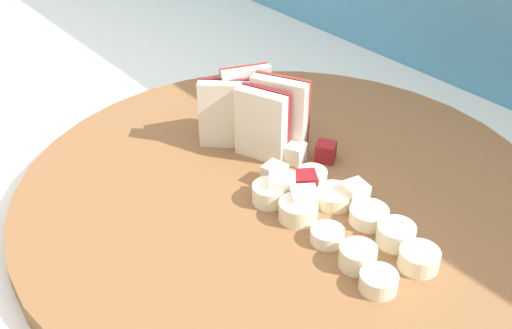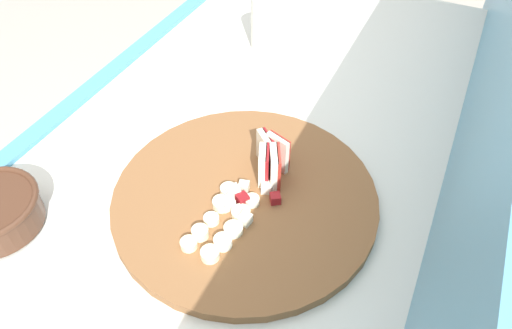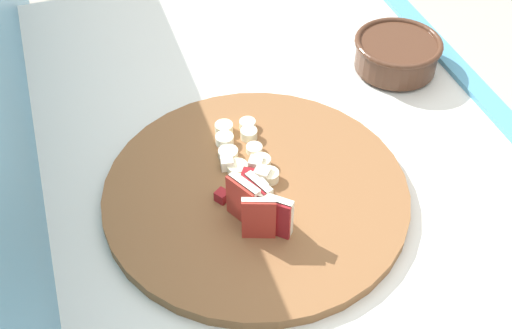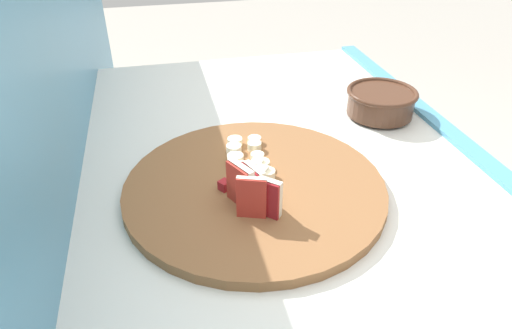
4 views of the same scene
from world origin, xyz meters
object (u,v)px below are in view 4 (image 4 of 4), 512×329
apple_dice_pile (247,176)px  banana_slice_rows (248,157)px  apple_wedge_fan (252,190)px  ceramic_bowl (381,101)px  cutting_board (255,188)px

apple_dice_pile → banana_slice_rows: (0.06, -0.01, -0.00)m
apple_wedge_fan → apple_dice_pile: bearing=-6.7°
ceramic_bowl → banana_slice_rows: bearing=113.4°
apple_wedge_fan → apple_dice_pile: 0.08m
banana_slice_rows → ceramic_bowl: size_ratio=0.98×
cutting_board → apple_dice_pile: apple_dice_pile is taller
cutting_board → ceramic_bowl: size_ratio=2.88×
cutting_board → apple_wedge_fan: size_ratio=5.30×
cutting_board → apple_wedge_fan: bearing=163.5°
banana_slice_rows → ceramic_bowl: bearing=-66.6°
apple_wedge_fan → apple_dice_pile: apple_wedge_fan is taller
cutting_board → ceramic_bowl: (0.21, -0.32, 0.03)m
apple_wedge_fan → apple_dice_pile: size_ratio=0.79×
apple_dice_pile → apple_wedge_fan: bearing=173.3°
banana_slice_rows → cutting_board: bearing=176.5°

